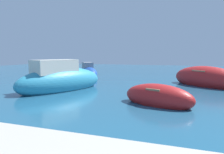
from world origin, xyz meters
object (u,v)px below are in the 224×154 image
(moored_boat_1, at_px, (158,97))
(moored_boat_4, at_px, (205,79))
(moored_boat_2, at_px, (61,80))
(moored_boat_5, at_px, (88,73))

(moored_boat_1, relative_size, moored_boat_4, 0.67)
(moored_boat_2, relative_size, moored_boat_5, 1.66)
(moored_boat_1, xyz_separation_m, moored_boat_5, (-8.03, 9.45, 0.11))
(moored_boat_4, bearing_deg, moored_boat_2, -108.50)
(moored_boat_5, bearing_deg, moored_boat_4, 38.22)
(moored_boat_4, xyz_separation_m, moored_boat_5, (-10.54, 2.36, -0.06))
(moored_boat_4, bearing_deg, moored_boat_5, -151.22)
(moored_boat_1, xyz_separation_m, moored_boat_4, (2.51, 7.09, 0.17))
(moored_boat_1, height_order, moored_boat_2, moored_boat_2)
(moored_boat_1, distance_m, moored_boat_4, 7.52)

